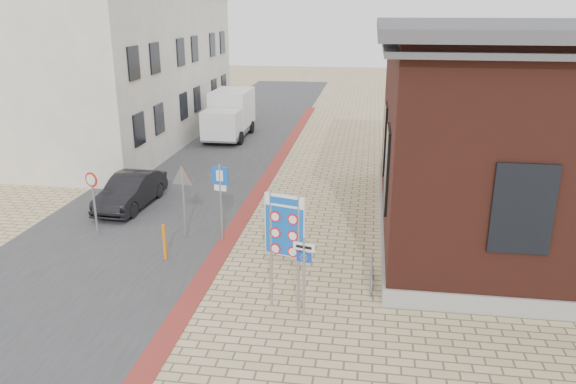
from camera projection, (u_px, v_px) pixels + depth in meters
The scene contains 15 objects.
ground at pixel (262, 317), 13.76m from camera, with size 120.00×120.00×0.00m, color tan.
road_strip at pixel (212, 156), 28.61m from camera, with size 7.00×60.00×0.02m, color #38383A.
curb_strip at pixel (260, 189), 23.42m from camera, with size 0.60×40.00×0.02m, color maroon.
townhouse_near at pixel (72, 78), 25.25m from camera, with size 7.40×6.40×8.30m.
townhouse_mid at pixel (126, 58), 30.75m from camera, with size 7.40×6.40×9.10m.
townhouse_far at pixel (165, 56), 36.51m from camera, with size 7.40×6.40×8.30m.
bike_rack at pixel (372, 275), 15.37m from camera, with size 0.08×1.80×0.60m.
sedan at pixel (131, 191), 21.15m from camera, with size 1.34×3.85×1.27m, color black.
box_truck at pixel (230, 114), 32.15m from camera, with size 2.20×5.07×2.65m.
border_sign at pixel (285, 228), 13.47m from camera, with size 1.01×0.33×3.04m.
essen_sign at pixel (304, 266), 13.48m from camera, with size 0.54×0.18×2.05m.
parking_sign at pixel (220, 189), 17.73m from camera, with size 0.56×0.13×2.57m.
yield_sign at pixel (183, 184), 17.96m from camera, with size 0.86×0.19×2.42m.
speed_sign at pixel (93, 193), 18.45m from camera, with size 0.49×0.19×2.13m.
bollard at pixel (164, 242), 16.74m from camera, with size 0.10×0.10×1.12m, color orange.
Camera 1 is at (2.42, -11.86, 7.26)m, focal length 35.00 mm.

